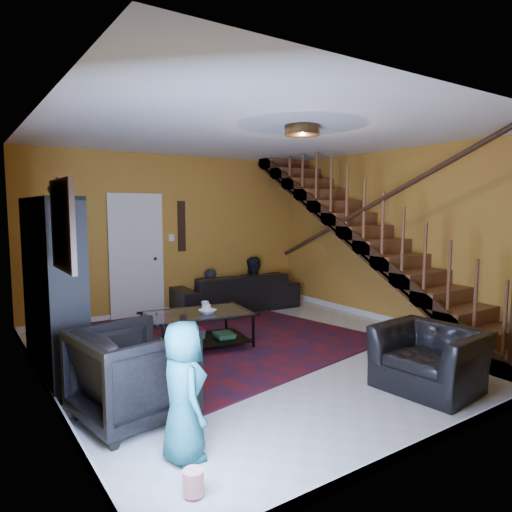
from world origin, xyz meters
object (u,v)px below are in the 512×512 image
at_px(sofa, 235,291).
at_px(armchair_right, 430,358).
at_px(bookshelf, 53,291).
at_px(armchair_left, 133,374).
at_px(coffee_table, 198,328).

relative_size(sofa, armchair_right, 2.32).
bearing_deg(sofa, bookshelf, 31.31).
relative_size(bookshelf, armchair_left, 2.16).
distance_m(bookshelf, armchair_right, 4.15).
xyz_separation_m(armchair_left, armchair_right, (2.80, -1.05, -0.10)).
bearing_deg(armchair_right, armchair_left, -116.66).
bearing_deg(bookshelf, armchair_right, -39.62).
xyz_separation_m(armchair_left, coffee_table, (1.39, 1.47, -0.12)).
relative_size(bookshelf, sofa, 0.86).
bearing_deg(armchair_right, coffee_table, -156.81).
xyz_separation_m(bookshelf, sofa, (3.42, 1.70, -0.63)).
bearing_deg(armchair_left, armchair_right, -119.58).
relative_size(sofa, coffee_table, 1.60).
relative_size(bookshelf, armchair_right, 2.01).
height_order(sofa, armchair_left, armchair_left).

